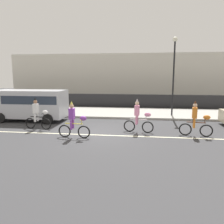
{
  "coord_description": "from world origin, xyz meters",
  "views": [
    {
      "loc": [
        2.41,
        -11.81,
        3.2
      ],
      "look_at": [
        0.76,
        1.2,
        1.0
      ],
      "focal_mm": 35.0,
      "sensor_mm": 36.0,
      "label": 1
    }
  ],
  "objects": [
    {
      "name": "street_lamp_post",
      "position": [
        4.92,
        5.34,
        3.99
      ],
      "size": [
        0.36,
        0.36,
        5.86
      ],
      "color": "black",
      "rests_on": "sidewalk_curb"
    },
    {
      "name": "building_backdrop",
      "position": [
        0.62,
        18.0,
        2.87
      ],
      "size": [
        28.0,
        8.0,
        5.74
      ],
      "primitive_type": "cube",
      "color": "beige",
      "rests_on": "ground"
    },
    {
      "name": "road_centre_line",
      "position": [
        0.0,
        -0.5,
        0.0
      ],
      "size": [
        36.0,
        0.14,
        0.01
      ],
      "primitive_type": "cube",
      "color": "beige",
      "rests_on": "ground"
    },
    {
      "name": "sidewalk_curb",
      "position": [
        0.0,
        6.5,
        0.07
      ],
      "size": [
        60.0,
        5.0,
        0.15
      ],
      "primitive_type": "cube",
      "color": "#9E9B93",
      "rests_on": "ground"
    },
    {
      "name": "parade_cyclist_pink",
      "position": [
        2.39,
        0.36,
        0.84
      ],
      "size": [
        1.71,
        0.53,
        1.92
      ],
      "color": "black",
      "rests_on": "ground"
    },
    {
      "name": "fence_line",
      "position": [
        0.0,
        9.4,
        0.7
      ],
      "size": [
        40.0,
        0.08,
        1.4
      ],
      "primitive_type": "cube",
      "color": "black",
      "rests_on": "ground"
    },
    {
      "name": "parade_cyclist_orange",
      "position": [
        5.42,
        -0.06,
        0.84
      ],
      "size": [
        1.71,
        0.53,
        1.92
      ],
      "color": "black",
      "rests_on": "ground"
    },
    {
      "name": "ground_plane",
      "position": [
        0.0,
        0.0,
        0.0
      ],
      "size": [
        80.0,
        80.0,
        0.0
      ],
      "primitive_type": "plane",
      "color": "#38383A"
    },
    {
      "name": "parade_cyclist_zebra",
      "position": [
        -3.61,
        0.36,
        0.84
      ],
      "size": [
        1.72,
        0.5,
        1.92
      ],
      "color": "black",
      "rests_on": "ground"
    },
    {
      "name": "pedestrian_onlooker",
      "position": [
        -8.53,
        4.71,
        1.01
      ],
      "size": [
        0.32,
        0.2,
        1.62
      ],
      "color": "#33333D",
      "rests_on": "sidewalk_curb"
    },
    {
      "name": "parade_cyclist_purple",
      "position": [
        -0.9,
        -1.18,
        0.84
      ],
      "size": [
        1.72,
        0.5,
        1.92
      ],
      "color": "black",
      "rests_on": "ground"
    },
    {
      "name": "parked_van_silver",
      "position": [
        -5.22,
        2.7,
        1.28
      ],
      "size": [
        5.0,
        2.22,
        2.18
      ],
      "color": "silver",
      "rests_on": "ground"
    }
  ]
}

